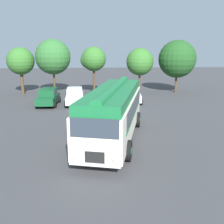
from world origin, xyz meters
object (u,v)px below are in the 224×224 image
at_px(vintage_bus, 114,110).
at_px(car_mid_left, 75,96).
at_px(car_mid_right, 104,96).
at_px(car_far_right, 132,94).
at_px(car_near_left, 48,97).

height_order(vintage_bus, car_mid_left, vintage_bus).
relative_size(car_mid_right, car_far_right, 1.01).
relative_size(car_near_left, car_mid_right, 0.97).
height_order(car_mid_left, car_mid_right, same).
height_order(car_mid_right, car_far_right, same).
bearing_deg(car_near_left, vintage_bus, -61.19).
height_order(vintage_bus, car_far_right, vintage_bus).
height_order(vintage_bus, car_mid_right, vintage_bus).
bearing_deg(vintage_bus, car_mid_right, 90.71).
distance_m(car_near_left, car_mid_right, 5.65).
height_order(car_near_left, car_mid_left, same).
relative_size(vintage_bus, car_far_right, 2.40).
bearing_deg(car_mid_right, vintage_bus, -89.29).
bearing_deg(car_mid_right, car_near_left, -176.73).
bearing_deg(car_near_left, car_mid_right, 3.27).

